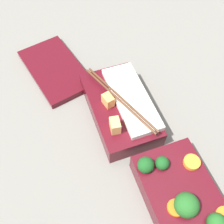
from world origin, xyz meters
TOP-DOWN VIEW (x-y plane):
  - ground_plane at (0.00, 0.00)m, footprint 3.00×3.00m
  - bento_tray_vegetable at (-0.12, -0.02)m, footprint 0.22×0.13m
  - bento_tray_rice at (0.12, 0.01)m, footprint 0.22×0.12m
  - bento_lid at (0.30, 0.12)m, footprint 0.24×0.17m

SIDE VIEW (x-z plane):
  - ground_plane at x=0.00m, z-range 0.00..0.00m
  - bento_lid at x=0.30m, z-range 0.00..0.02m
  - bento_tray_rice at x=0.12m, z-range -0.01..0.06m
  - bento_tray_vegetable at x=-0.12m, z-range -0.01..0.07m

